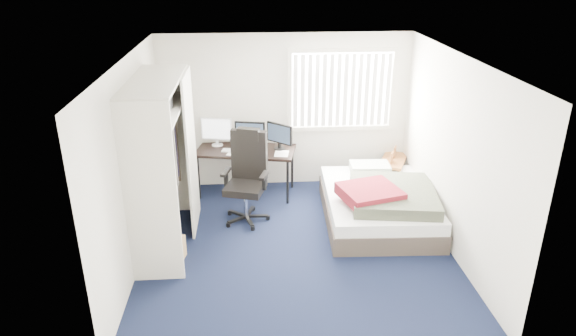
% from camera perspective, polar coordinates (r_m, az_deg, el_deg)
% --- Properties ---
extents(ground, '(4.20, 4.20, 0.00)m').
position_cam_1_polar(ground, '(6.91, 0.92, -8.73)').
color(ground, black).
rests_on(ground, ground).
extents(room_shell, '(4.20, 4.20, 4.20)m').
position_cam_1_polar(room_shell, '(6.26, 1.01, 3.14)').
color(room_shell, silver).
rests_on(room_shell, ground).
extents(window_assembly, '(1.72, 0.09, 1.32)m').
position_cam_1_polar(window_assembly, '(8.29, 5.99, 8.59)').
color(window_assembly, white).
rests_on(window_assembly, ground).
extents(closet, '(0.64, 1.84, 2.22)m').
position_cam_1_polar(closet, '(6.63, -13.75, 2.18)').
color(closet, beige).
rests_on(closet, ground).
extents(desk, '(1.64, 1.00, 1.21)m').
position_cam_1_polar(desk, '(8.13, -4.67, 2.32)').
color(desk, black).
rests_on(desk, ground).
extents(office_chair, '(0.78, 0.78, 1.34)m').
position_cam_1_polar(office_chair, '(7.42, -4.57, -1.99)').
color(office_chair, black).
rests_on(office_chair, ground).
extents(footstool, '(0.36, 0.30, 0.26)m').
position_cam_1_polar(footstool, '(8.37, -4.47, -1.35)').
color(footstool, white).
rests_on(footstool, ground).
extents(nightstand, '(0.64, 0.82, 0.68)m').
position_cam_1_polar(nightstand, '(8.58, 11.59, 0.58)').
color(nightstand, brown).
rests_on(nightstand, ground).
extents(bed, '(1.60, 2.09, 0.67)m').
position_cam_1_polar(bed, '(7.53, 10.11, -3.84)').
color(bed, '#41362F').
rests_on(bed, ground).
extents(pine_box, '(0.43, 0.35, 0.29)m').
position_cam_1_polar(pine_box, '(6.75, -13.19, -8.81)').
color(pine_box, tan).
rests_on(pine_box, ground).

